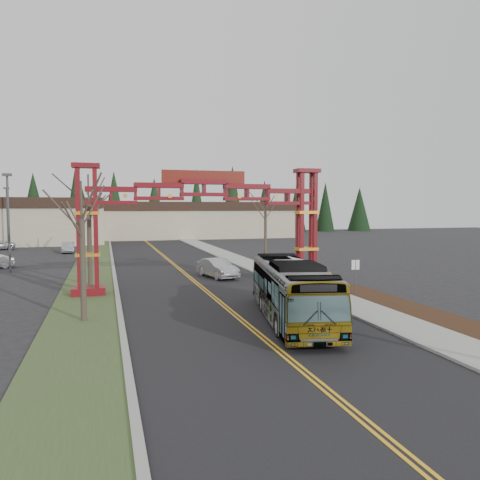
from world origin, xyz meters
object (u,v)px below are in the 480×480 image
object	(u,v)px
bare_tree_median_near	(82,220)
bare_tree_median_mid	(89,205)
bare_tree_right_far	(266,211)
light_pole_near	(8,215)
barrel_north	(308,271)
barrel_south	(328,278)
parked_car_far_a	(68,247)
transit_bus	(292,291)
gateway_arch	(204,207)
barrel_mid	(317,275)
retail_building_east	(190,219)
silver_sedan	(217,268)
bare_tree_median_far	(95,211)
street_sign	(355,270)
light_pole_far	(7,213)

from	to	relation	value
bare_tree_median_near	bare_tree_median_mid	distance (m)	11.58
bare_tree_right_far	light_pole_near	size ratio (longest dim) A/B	0.85
barrel_north	barrel_south	bearing A→B (deg)	-88.06
parked_car_far_a	barrel_south	xyz separation A→B (m)	(21.50, -32.28, -0.26)
transit_bus	gateway_arch	bearing A→B (deg)	114.40
bare_tree_median_mid	barrel_mid	bearing A→B (deg)	-8.48
barrel_mid	bare_tree_right_far	bearing A→B (deg)	88.29
barrel_south	gateway_arch	bearing A→B (deg)	179.97
bare_tree_median_mid	barrel_south	world-z (taller)	bare_tree_median_mid
bare_tree_median_near	barrel_north	xyz separation A→B (m)	(17.78, 11.21, -4.79)
bare_tree_median_mid	barrel_south	distance (m)	19.19
light_pole_near	barrel_mid	xyz separation A→B (m)	(24.92, -12.69, -4.77)
retail_building_east	light_pole_near	distance (m)	54.23
bare_tree_median_near	transit_bus	bearing A→B (deg)	-15.23
gateway_arch	silver_sedan	distance (m)	7.88
retail_building_east	silver_sedan	xyz separation A→B (m)	(-7.72, -56.46, -2.70)
retail_building_east	bare_tree_median_far	xyz separation A→B (m)	(-18.00, -35.35, 2.07)
bare_tree_right_far	street_sign	xyz separation A→B (m)	(-0.51, -20.05, -3.89)
transit_bus	barrel_south	distance (m)	12.85
gateway_arch	barrel_south	size ratio (longest dim) A/B	20.24
bare_tree_median_far	street_sign	bearing A→B (deg)	-60.88
transit_bus	silver_sedan	bearing A→B (deg)	101.74
transit_bus	bare_tree_right_far	bearing A→B (deg)	84.70
light_pole_near	street_sign	size ratio (longest dim) A/B	3.77
silver_sedan	bare_tree_median_far	size ratio (longest dim) A/B	0.63
parked_car_far_a	barrel_north	xyz separation A→B (m)	(21.37, -28.65, -0.18)
bare_tree_median_mid	barrel_mid	distance (m)	18.66
street_sign	barrel_north	xyz separation A→B (m)	(0.28, 8.43, -1.20)
gateway_arch	street_sign	world-z (taller)	gateway_arch
bare_tree_median_far	light_pole_far	world-z (taller)	light_pole_far
bare_tree_median_near	light_pole_near	xyz separation A→B (m)	(-7.33, 21.62, -0.07)
bare_tree_median_near	barrel_north	bearing A→B (deg)	32.25
retail_building_east	bare_tree_median_mid	world-z (taller)	bare_tree_median_mid
gateway_arch	barrel_north	distance (m)	11.77
silver_sedan	parked_car_far_a	size ratio (longest dim) A/B	1.15
bare_tree_median_near	retail_building_east	bearing A→B (deg)	75.49
bare_tree_right_far	light_pole_near	world-z (taller)	light_pole_near
light_pole_near	barrel_north	xyz separation A→B (m)	(25.11, -10.40, -4.72)
silver_sedan	street_sign	size ratio (longest dim) A/B	2.07
street_sign	parked_car_far_a	bearing A→B (deg)	119.63
light_pole_near	light_pole_far	bearing A→B (deg)	100.55
transit_bus	bare_tree_median_mid	xyz separation A→B (m)	(-10.49, 14.40, 4.52)
light_pole_near	barrel_south	size ratio (longest dim) A/B	10.08
parked_car_far_a	bare_tree_median_far	xyz separation A→B (m)	(3.60, -5.67, 4.87)
light_pole_far	barrel_mid	xyz separation A→B (m)	(29.95, -39.74, -4.65)
bare_tree_median_far	bare_tree_right_far	size ratio (longest dim) A/B	1.02
bare_tree_median_mid	bare_tree_right_far	world-z (taller)	bare_tree_median_mid
gateway_arch	barrel_mid	xyz separation A→B (m)	(9.58, 1.34, -5.51)
transit_bus	bare_tree_median_near	bearing A→B (deg)	175.78
transit_bus	barrel_mid	xyz separation A→B (m)	(7.10, 11.78, -1.13)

